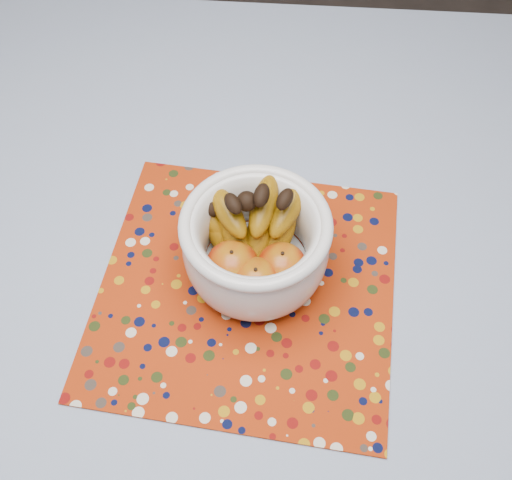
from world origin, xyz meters
TOP-DOWN VIEW (x-y plane):
  - table at (0.00, 0.00)m, footprint 1.20×1.20m
  - tablecloth at (0.00, 0.00)m, footprint 1.32×1.32m
  - placemat at (0.05, -0.04)m, footprint 0.46×0.46m
  - fruit_bowl at (0.06, -0.01)m, footprint 0.23×0.21m

SIDE VIEW (x-z plane):
  - table at x=0.00m, z-range 0.30..1.05m
  - tablecloth at x=0.00m, z-range 0.75..0.76m
  - placemat at x=0.05m, z-range 0.76..0.76m
  - fruit_bowl at x=0.06m, z-range 0.76..0.92m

